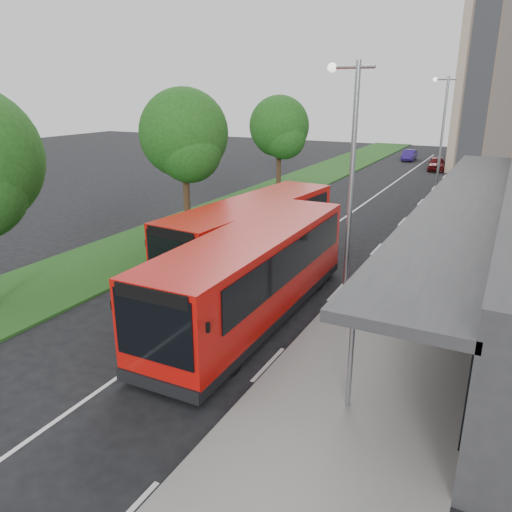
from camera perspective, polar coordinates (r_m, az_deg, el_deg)
The scene contains 15 objects.
ground at distance 17.31m, azimuth -5.59°, elevation -6.65°, with size 120.00×120.00×0.00m, color black.
pavement at distance 33.99m, azimuth 22.21°, elevation 4.77°, with size 5.00×80.00×0.15m, color gray.
grass_verge at distance 37.32m, azimuth 1.92°, elevation 7.21°, with size 5.00×80.00×0.10m, color #1C4B18.
lane_centre_line at distance 30.30m, azimuth 9.87°, elevation 4.21°, with size 0.12×70.00×0.01m, color silver.
kerb_dashes at distance 33.36m, azimuth 17.41°, elevation 4.94°, with size 0.12×56.00×0.01m.
tree_mid at distance 27.23m, azimuth -8.18°, elevation 13.07°, with size 4.68×4.68×7.51m.
tree_far at distance 37.67m, azimuth 2.69°, elevation 14.19°, with size 4.40×4.40×7.02m.
lamp_post_near at distance 15.98m, azimuth 10.58°, elevation 8.78°, with size 1.44×0.28×8.00m.
lamp_post_far at distance 35.49m, azimuth 20.39°, elevation 13.14°, with size 1.44×0.28×8.00m.
bus_main at distance 16.40m, azimuth -0.32°, elevation -2.19°, with size 2.88×10.63×3.00m.
bus_second at distance 21.24m, azimuth -0.37°, elevation 2.54°, with size 3.52×10.48×2.92m.
litter_bin at distance 23.80m, azimuth 19.32°, elevation 1.02°, with size 0.51×0.51×0.93m, color #372316.
bollard at distance 32.36m, azimuth 21.04°, elevation 5.26°, with size 0.15×0.15×0.93m, color #D7BF0B.
car_near at distance 51.46m, azimuth 19.94°, elevation 9.92°, with size 1.52×3.78×1.29m, color #4F0B0D.
car_far at distance 57.93m, azimuth 17.12°, elevation 10.97°, with size 1.21×3.46×1.14m, color navy.
Camera 1 is at (8.62, -13.11, 7.32)m, focal length 35.00 mm.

